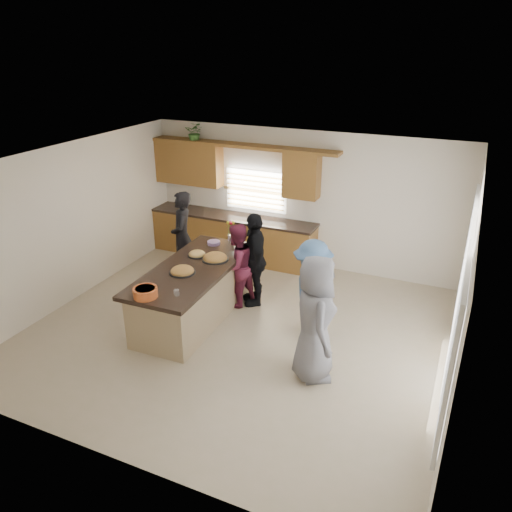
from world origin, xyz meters
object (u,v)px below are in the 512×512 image
at_px(woman_left_mid, 237,266).
at_px(woman_left_front, 255,259).
at_px(salad_bowl, 145,292).
at_px(woman_left_back, 182,236).
at_px(island, 194,294).
at_px(woman_right_front, 315,319).
at_px(woman_right_back, 312,290).

xyz_separation_m(woman_left_mid, woman_left_front, (0.26, 0.20, 0.09)).
relative_size(woman_left_mid, woman_left_front, 0.89).
distance_m(salad_bowl, woman_left_back, 2.57).
distance_m(island, salad_bowl, 1.30).
relative_size(woman_left_mid, woman_right_front, 0.83).
bearing_deg(salad_bowl, island, 85.32).
bearing_deg(salad_bowl, woman_left_back, 109.95).
xyz_separation_m(woman_left_back, woman_right_front, (3.31, -1.96, 0.03)).
relative_size(woman_left_front, woman_right_back, 1.04).
xyz_separation_m(island, woman_right_back, (1.98, 0.26, 0.37)).
bearing_deg(woman_left_mid, woman_right_back, 94.61).
relative_size(woman_left_front, woman_right_front, 0.93).
height_order(woman_left_front, woman_right_back, woman_left_front).
bearing_deg(woman_right_back, woman_right_front, -171.39).
relative_size(island, woman_right_front, 1.49).
xyz_separation_m(salad_bowl, woman_left_mid, (0.55, 1.88, -0.27)).
height_order(woman_left_back, woman_left_front, woman_left_back).
distance_m(woman_left_mid, woman_right_front, 2.36).
bearing_deg(woman_right_front, island, 44.70).
distance_m(salad_bowl, woman_right_front, 2.48).
bearing_deg(woman_right_front, salad_bowl, 72.11).
bearing_deg(salad_bowl, woman_right_front, 10.69).
xyz_separation_m(woman_left_front, woman_right_front, (1.62, -1.62, 0.07)).
height_order(woman_right_back, woman_right_front, woman_right_front).
bearing_deg(island, woman_left_front, 50.68).
distance_m(woman_left_front, woman_right_back, 1.43).
bearing_deg(woman_right_back, island, 85.85).
bearing_deg(woman_right_back, woman_left_front, 50.87).
relative_size(woman_right_back, woman_right_front, 0.90).
relative_size(salad_bowl, woman_left_back, 0.20).
xyz_separation_m(woman_left_back, woman_right_back, (2.95, -0.99, -0.07)).
bearing_deg(island, woman_right_front, -18.21).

